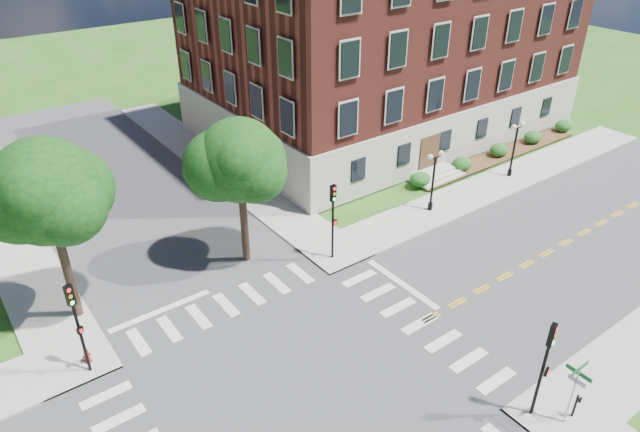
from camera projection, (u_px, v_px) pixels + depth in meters
ground at (304, 388)px, 25.23m from camera, size 160.00×160.00×0.00m
road_ew at (304, 388)px, 25.23m from camera, size 90.00×12.00×0.01m
road_ns at (304, 388)px, 25.23m from camera, size 12.00×90.00×0.01m
sidewalk_ne at (352, 174)px, 43.79m from camera, size 34.00×34.00×0.12m
crosswalk_east at (420, 324)px, 28.94m from camera, size 2.20×10.20×0.02m
stop_bar_east at (402, 284)px, 31.85m from camera, size 0.40×5.50×0.00m
main_building at (384, 33)px, 48.67m from camera, size 30.60×22.40×16.50m
shrub_row at (498, 157)px, 46.63m from camera, size 18.00×2.00×1.30m
tree_c at (46, 192)px, 25.88m from camera, size 5.04×5.04×9.66m
tree_d at (239, 161)px, 30.66m from camera, size 4.66×4.66×8.70m
traffic_signal_se at (546, 359)px, 22.37m from camera, size 0.37×0.43×4.80m
traffic_signal_ne at (333, 212)px, 32.37m from camera, size 0.33×0.37×4.80m
traffic_signal_nw at (76, 318)px, 24.47m from camera, size 0.38×0.47×4.80m
twin_lamp_west at (433, 178)px, 37.69m from camera, size 1.36×0.36×4.23m
twin_lamp_east at (514, 146)px, 42.25m from camera, size 1.36×0.36×4.23m
street_sign_pole at (576, 383)px, 22.43m from camera, size 1.10×1.10×3.10m
push_button_post at (576, 405)px, 23.42m from camera, size 0.14×0.21×1.20m
fire_hydrant at (87, 356)px, 26.30m from camera, size 0.35×0.35×0.75m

